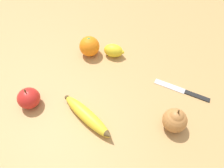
% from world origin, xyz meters
% --- Properties ---
extents(ground_plane, '(3.00, 3.00, 0.00)m').
position_xyz_m(ground_plane, '(0.00, 0.00, 0.00)').
color(ground_plane, tan).
extents(banana, '(0.04, 0.22, 0.04)m').
position_xyz_m(banana, '(0.12, -0.01, 0.02)').
color(banana, yellow).
rests_on(banana, ground_plane).
extents(orange, '(0.08, 0.08, 0.08)m').
position_xyz_m(orange, '(-0.08, -0.22, 0.04)').
color(orange, orange).
rests_on(orange, ground_plane).
extents(pear, '(0.07, 0.07, 0.09)m').
position_xyz_m(pear, '(-0.04, 0.20, 0.04)').
color(pear, '#B2753D').
rests_on(pear, ground_plane).
extents(apple, '(0.07, 0.07, 0.08)m').
position_xyz_m(apple, '(0.22, -0.18, 0.03)').
color(apple, red).
rests_on(apple, ground_plane).
extents(lemon, '(0.08, 0.09, 0.05)m').
position_xyz_m(lemon, '(-0.14, -0.15, 0.03)').
color(lemon, yellow).
rests_on(lemon, ground_plane).
extents(paring_knife, '(0.08, 0.19, 0.01)m').
position_xyz_m(paring_knife, '(-0.18, 0.14, 0.00)').
color(paring_knife, silver).
rests_on(paring_knife, ground_plane).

